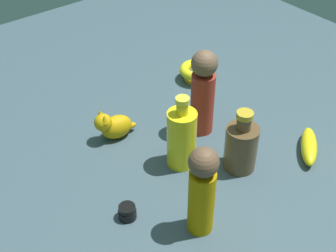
# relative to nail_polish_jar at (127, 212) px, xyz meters

# --- Properties ---
(ground) EXTENTS (2.00, 2.00, 0.00)m
(ground) POSITION_rel_nail_polish_jar_xyz_m (-0.23, -0.14, -0.02)
(ground) COLOR #384C56
(nail_polish_jar) EXTENTS (0.04, 0.04, 0.04)m
(nail_polish_jar) POSITION_rel_nail_polish_jar_xyz_m (0.00, 0.00, 0.00)
(nail_polish_jar) COLOR black
(nail_polish_jar) RESTS_ON ground
(bottle_tall) EXTENTS (0.08, 0.08, 0.21)m
(bottle_tall) POSITION_rel_nail_polish_jar_xyz_m (-0.22, -0.07, 0.07)
(bottle_tall) COLOR yellow
(bottle_tall) RESTS_ON ground
(cat_figurine) EXTENTS (0.12, 0.07, 0.10)m
(cat_figurine) POSITION_rel_nail_polish_jar_xyz_m (-0.14, -0.26, 0.03)
(cat_figurine) COLOR #C2940C
(cat_figurine) RESTS_ON ground
(bowl) EXTENTS (0.11, 0.11, 0.05)m
(bowl) POSITION_rel_nail_polish_jar_xyz_m (-0.52, -0.35, 0.01)
(bowl) COLOR gold
(bowl) RESTS_ON ground
(bottle_short) EXTENTS (0.08, 0.08, 0.18)m
(bottle_short) POSITION_rel_nail_polish_jar_xyz_m (-0.33, 0.04, 0.05)
(bottle_short) COLOR brown
(bottle_short) RESTS_ON ground
(person_figure_child) EXTENTS (0.09, 0.09, 0.26)m
(person_figure_child) POSITION_rel_nail_polish_jar_xyz_m (-0.35, -0.14, 0.12)
(person_figure_child) COLOR #A53021
(person_figure_child) RESTS_ON ground
(person_figure_adult) EXTENTS (0.08, 0.08, 0.23)m
(person_figure_adult) POSITION_rel_nail_polish_jar_xyz_m (-0.11, 0.13, 0.10)
(person_figure_adult) COLOR #B48504
(person_figure_adult) RESTS_ON ground
(banana) EXTENTS (0.15, 0.13, 0.04)m
(banana) POSITION_rel_nail_polish_jar_xyz_m (-0.51, 0.12, 0.00)
(banana) COLOR yellow
(banana) RESTS_ON ground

